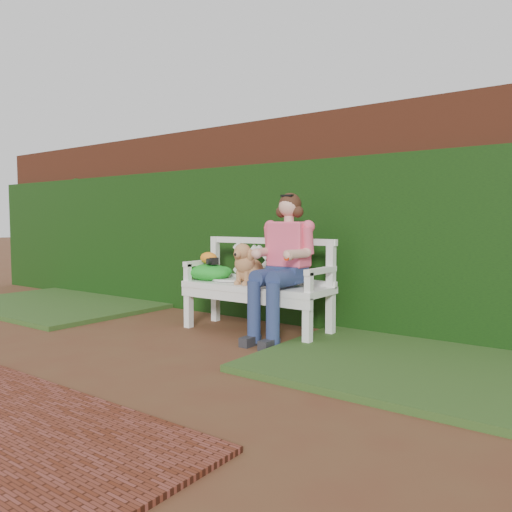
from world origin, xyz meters
The scene contains 12 objects.
ground centered at (0.00, 0.00, 0.00)m, with size 60.00×60.00×0.00m, color #532B1B.
brick_wall centered at (0.00, 1.90, 1.10)m, with size 10.00×0.30×2.20m, color brown.
ivy_hedge centered at (0.00, 1.68, 0.85)m, with size 10.00×0.18×1.70m, color #153C0C.
grass_left centered at (-2.40, 0.90, 0.03)m, with size 2.60×2.00×0.05m, color #1A3112.
grass_right centered at (2.40, 0.90, 0.03)m, with size 2.60×2.00×0.05m, color #1A3112.
garden_bench centered at (0.56, 1.08, 0.24)m, with size 1.58×0.60×0.48m, color white, non-canonical shape.
seated_woman centered at (0.92, 1.06, 0.65)m, with size 0.55×0.73×1.29m, color #DF3052, non-canonical shape.
dog centered at (0.50, 1.04, 0.68)m, with size 0.27×0.36×0.40m, color #9A691F, non-canonical shape.
tennis_racket centered at (0.16, 1.09, 0.50)m, with size 0.67×0.28×0.03m, color white, non-canonical shape.
green_bag centered at (-0.02, 1.05, 0.56)m, with size 0.49×0.38×0.17m, color #429137, non-canonical shape.
camera_item centered at (0.05, 1.03, 0.68)m, with size 0.10×0.08×0.07m, color black.
baseball_glove centered at (-0.03, 1.06, 0.71)m, with size 0.19×0.14×0.12m, color orange.
Camera 1 is at (3.39, -2.80, 1.09)m, focal length 35.00 mm.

